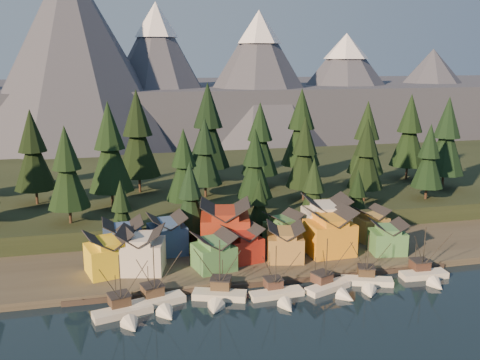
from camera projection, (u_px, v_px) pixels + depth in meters
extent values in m
plane|color=black|center=(292.00, 320.00, 93.96)|extent=(500.00, 500.00, 0.00)
cube|color=#393429|center=(240.00, 241.00, 131.68)|extent=(400.00, 50.00, 1.50)
cube|color=black|center=(205.00, 186.00, 178.54)|extent=(420.00, 100.00, 6.00)
cube|color=#40342D|center=(266.00, 280.00, 109.48)|extent=(80.00, 4.00, 1.00)
cube|color=#4F5365|center=(161.00, 109.00, 317.94)|extent=(560.00, 160.00, 30.00)
cone|color=#4F5365|center=(73.00, 57.00, 244.09)|extent=(100.00, 100.00, 90.00)
cone|color=#4F5365|center=(158.00, 75.00, 272.29)|extent=(80.00, 80.00, 72.00)
cone|color=white|center=(156.00, 19.00, 266.14)|extent=(22.40, 22.40, 17.28)
cone|color=#4F5365|center=(258.00, 79.00, 272.79)|extent=(84.00, 84.00, 68.00)
cone|color=white|center=(259.00, 27.00, 266.98)|extent=(23.52, 23.52, 16.32)
cone|color=#4F5365|center=(345.00, 86.00, 301.62)|extent=(92.00, 92.00, 58.00)
cone|color=white|center=(346.00, 46.00, 296.67)|extent=(25.76, 25.76, 13.92)
cone|color=#4F5365|center=(430.00, 91.00, 323.79)|extent=(88.00, 88.00, 50.00)
cube|color=beige|center=(123.00, 313.00, 95.55)|extent=(10.99, 5.82, 1.77)
cone|color=beige|center=(132.00, 327.00, 90.59)|extent=(4.11, 4.30, 3.32)
cube|color=black|center=(123.00, 317.00, 95.70)|extent=(11.25, 5.94, 0.39)
cube|color=#473526|center=(119.00, 300.00, 96.81)|extent=(4.26, 4.10, 1.99)
cube|color=#262424|center=(119.00, 294.00, 96.56)|extent=(4.53, 4.37, 0.22)
cylinder|color=black|center=(120.00, 282.00, 94.79)|extent=(0.20, 0.20, 9.97)
cylinder|color=black|center=(116.00, 288.00, 98.34)|extent=(0.16, 0.16, 4.88)
cube|color=silver|center=(156.00, 303.00, 99.55)|extent=(11.20, 6.14, 1.81)
cone|color=silver|center=(168.00, 316.00, 94.56)|extent=(4.25, 4.43, 3.39)
cube|color=black|center=(157.00, 306.00, 99.70)|extent=(11.46, 6.27, 0.40)
cube|color=brown|center=(152.00, 290.00, 100.82)|extent=(4.39, 4.24, 2.03)
cube|color=#262424|center=(152.00, 285.00, 100.56)|extent=(4.67, 4.52, 0.23)
cylinder|color=black|center=(154.00, 272.00, 98.77)|extent=(0.20, 0.20, 10.16)
cylinder|color=black|center=(148.00, 278.00, 102.34)|extent=(0.16, 0.16, 4.97)
cube|color=beige|center=(220.00, 296.00, 102.26)|extent=(10.80, 6.75, 1.83)
cone|color=beige|center=(215.00, 310.00, 96.82)|extent=(4.43, 4.46, 3.43)
cube|color=black|center=(220.00, 300.00, 102.41)|extent=(11.05, 6.89, 0.40)
cube|color=#4D3D29|center=(221.00, 284.00, 103.67)|extent=(4.62, 4.48, 2.06)
cube|color=#262424|center=(221.00, 278.00, 103.41)|extent=(4.91, 4.78, 0.23)
cylinder|color=black|center=(220.00, 266.00, 101.51)|extent=(0.21, 0.21, 10.30)
cylinder|color=black|center=(223.00, 272.00, 105.37)|extent=(0.16, 0.16, 5.04)
cube|color=silver|center=(277.00, 295.00, 103.09)|extent=(10.64, 3.70, 1.60)
cone|color=silver|center=(288.00, 308.00, 97.75)|extent=(3.23, 3.77, 2.99)
cube|color=black|center=(277.00, 297.00, 103.22)|extent=(10.90, 3.76, 0.35)
cube|color=#51352B|center=(273.00, 283.00, 104.52)|extent=(3.39, 3.20, 1.80)
cube|color=#262424|center=(273.00, 278.00, 104.30)|extent=(3.60, 3.42, 0.20)
cylinder|color=black|center=(276.00, 268.00, 102.51)|extent=(0.18, 0.18, 8.98)
cylinder|color=black|center=(269.00, 272.00, 106.22)|extent=(0.14, 0.14, 4.39)
cube|color=silver|center=(328.00, 288.00, 105.83)|extent=(10.08, 6.43, 1.68)
cone|color=silver|center=(347.00, 298.00, 101.62)|extent=(4.12, 4.20, 3.14)
cube|color=black|center=(328.00, 291.00, 105.97)|extent=(10.32, 6.56, 0.37)
cube|color=brown|center=(322.00, 278.00, 106.87)|extent=(4.27, 4.15, 1.89)
cube|color=#262424|center=(322.00, 273.00, 106.63)|extent=(4.54, 4.42, 0.21)
cylinder|color=black|center=(327.00, 261.00, 105.06)|extent=(0.19, 0.19, 9.43)
cylinder|color=black|center=(315.00, 268.00, 108.13)|extent=(0.15, 0.15, 4.61)
cube|color=white|center=(367.00, 282.00, 108.84)|extent=(10.74, 6.41, 1.63)
cone|color=white|center=(370.00, 294.00, 103.36)|extent=(4.07, 4.36, 3.05)
cube|color=black|center=(367.00, 285.00, 108.98)|extent=(11.00, 6.54, 0.36)
cube|color=#423323|center=(366.00, 271.00, 110.32)|extent=(4.10, 3.98, 1.83)
cube|color=#262424|center=(366.00, 267.00, 110.09)|extent=(4.36, 4.24, 0.20)
cylinder|color=black|center=(368.00, 256.00, 108.25)|extent=(0.18, 0.18, 9.15)
cylinder|color=black|center=(365.00, 261.00, 112.07)|extent=(0.14, 0.14, 4.47)
cube|color=silver|center=(424.00, 276.00, 111.96)|extent=(9.96, 3.66, 1.73)
cone|color=silver|center=(438.00, 286.00, 106.80)|extent=(3.38, 3.49, 3.24)
cube|color=black|center=(423.00, 279.00, 112.10)|extent=(10.20, 3.73, 0.38)
cube|color=#442D24|center=(420.00, 265.00, 113.30)|extent=(3.59, 3.39, 1.94)
cube|color=#262424|center=(420.00, 260.00, 113.06)|extent=(3.82, 3.61, 0.22)
cylinder|color=black|center=(424.00, 249.00, 111.26)|extent=(0.19, 0.19, 9.72)
cylinder|color=black|center=(415.00, 255.00, 114.91)|extent=(0.15, 0.15, 4.75)
cube|color=yellow|center=(109.00, 259.00, 109.96)|extent=(10.43, 9.64, 6.04)
cube|color=yellow|center=(108.00, 242.00, 109.15)|extent=(6.57, 8.50, 1.23)
cube|color=beige|center=(142.00, 256.00, 110.99)|extent=(10.48, 9.75, 6.43)
cube|color=beige|center=(141.00, 239.00, 110.13)|extent=(6.55, 8.67, 1.25)
cube|color=#447F45|center=(214.00, 257.00, 112.29)|extent=(9.25, 8.85, 5.23)
cube|color=#447F45|center=(214.00, 243.00, 111.58)|extent=(5.77, 7.94, 1.10)
cube|color=maroon|center=(242.00, 249.00, 116.82)|extent=(8.89, 8.22, 5.35)
cube|color=maroon|center=(242.00, 235.00, 116.10)|extent=(5.54, 7.32, 1.07)
cube|color=olive|center=(285.00, 247.00, 117.59)|extent=(9.28, 9.28, 5.52)
cube|color=olive|center=(285.00, 233.00, 116.85)|extent=(5.86, 8.34, 1.09)
cube|color=orange|center=(329.00, 238.00, 120.81)|extent=(10.27, 8.75, 7.36)
cube|color=orange|center=(330.00, 219.00, 119.83)|extent=(5.77, 8.42, 1.40)
cube|color=#488548|center=(387.00, 242.00, 121.59)|extent=(8.34, 7.57, 5.09)
cube|color=#488548|center=(388.00, 229.00, 120.90)|extent=(5.03, 6.91, 1.04)
cube|color=#375284|center=(124.00, 246.00, 116.81)|extent=(8.67, 7.77, 6.54)
cube|color=#375284|center=(123.00, 229.00, 115.94)|extent=(4.88, 7.48, 1.18)
cube|color=#35507D|center=(167.00, 239.00, 121.22)|extent=(8.85, 8.41, 6.50)
cube|color=#35507D|center=(167.00, 223.00, 120.37)|extent=(5.26, 7.83, 1.12)
cube|color=maroon|center=(225.00, 233.00, 122.58)|extent=(12.55, 11.25, 8.22)
cube|color=maroon|center=(225.00, 213.00, 121.48)|extent=(7.67, 10.12, 1.54)
cube|color=#3F6F3C|center=(283.00, 233.00, 126.88)|extent=(9.00, 8.04, 5.40)
cube|color=#3F6F3C|center=(283.00, 220.00, 126.16)|extent=(5.64, 7.04, 1.08)
cube|color=beige|center=(326.00, 226.00, 128.35)|extent=(11.16, 10.15, 7.96)
cube|color=beige|center=(326.00, 207.00, 127.30)|extent=(6.56, 9.47, 1.44)
cube|color=#A6813B|center=(370.00, 228.00, 130.38)|extent=(7.82, 7.43, 5.74)
cube|color=#A6813B|center=(371.00, 215.00, 129.63)|extent=(4.65, 6.92, 0.99)
cylinder|color=#332319|center=(37.00, 196.00, 145.11)|extent=(0.70, 0.70, 4.54)
cone|color=black|center=(34.00, 160.00, 142.90)|extent=(11.10, 11.10, 15.64)
cone|color=black|center=(31.00, 130.00, 141.08)|extent=(7.57, 7.57, 11.35)
cylinder|color=#332319|center=(70.00, 215.00, 128.48)|extent=(0.70, 0.70, 4.17)
cone|color=black|center=(68.00, 178.00, 126.46)|extent=(10.18, 10.18, 14.35)
cone|color=black|center=(65.00, 147.00, 124.79)|extent=(6.94, 6.94, 10.41)
cylinder|color=#332319|center=(112.00, 198.00, 142.05)|extent=(0.70, 0.70, 4.95)
cone|color=black|center=(110.00, 158.00, 139.63)|extent=(12.11, 12.11, 17.06)
cone|color=black|center=(108.00, 125.00, 137.65)|extent=(8.26, 8.26, 12.39)
cylinder|color=#332319|center=(140.00, 183.00, 158.04)|extent=(0.70, 0.70, 5.31)
cone|color=black|center=(138.00, 145.00, 155.45)|extent=(12.99, 12.99, 18.30)
cone|color=black|center=(137.00, 112.00, 153.33)|extent=(8.85, 8.85, 13.28)
cylinder|color=#332319|center=(185.00, 206.00, 136.81)|extent=(0.70, 0.70, 3.84)
cone|color=black|center=(184.00, 174.00, 134.93)|extent=(9.40, 9.40, 13.24)
cone|color=black|center=(184.00, 147.00, 133.40)|extent=(6.41, 6.41, 9.61)
cylinder|color=#332319|center=(206.00, 190.00, 152.82)|extent=(0.70, 0.70, 4.00)
cone|color=black|center=(205.00, 160.00, 150.87)|extent=(9.78, 9.78, 13.78)
cone|color=black|center=(205.00, 135.00, 149.28)|extent=(6.67, 6.67, 10.00)
cylinder|color=#332319|center=(255.00, 203.00, 139.02)|extent=(0.70, 0.70, 3.81)
cone|color=black|center=(255.00, 173.00, 137.17)|extent=(9.30, 9.30, 13.11)
cone|color=black|center=(255.00, 147.00, 135.65)|extent=(6.34, 6.34, 9.51)
cylinder|color=#332319|center=(260.00, 180.00, 163.50)|extent=(0.70, 0.70, 4.59)
cone|color=black|center=(260.00, 148.00, 161.26)|extent=(11.23, 11.23, 15.82)
cone|color=black|center=(260.00, 121.00, 159.42)|extent=(7.65, 7.65, 11.48)
cylinder|color=#332319|center=(303.00, 193.00, 149.27)|extent=(0.70, 0.70, 4.12)
cone|color=black|center=(304.00, 162.00, 147.27)|extent=(10.06, 10.06, 14.18)
cone|color=black|center=(305.00, 135.00, 145.62)|extent=(6.86, 6.86, 10.29)
cylinder|color=#332319|center=(300.00, 171.00, 174.66)|extent=(0.70, 0.70, 5.19)
cone|color=black|center=(301.00, 137.00, 172.13)|extent=(12.68, 12.68, 17.87)
cone|color=black|center=(302.00, 109.00, 170.06)|extent=(8.65, 8.65, 12.97)
cylinder|color=#332319|center=(364.00, 194.00, 148.19)|extent=(0.70, 0.70, 4.06)
cone|color=black|center=(366.00, 163.00, 146.21)|extent=(9.93, 9.93, 14.00)
cone|color=black|center=(367.00, 137.00, 144.59)|extent=(6.77, 6.77, 10.16)
cylinder|color=#332319|center=(364.00, 179.00, 165.11)|extent=(0.70, 0.70, 4.63)
cone|color=black|center=(366.00, 147.00, 162.86)|extent=(11.32, 11.32, 15.95)
cone|color=black|center=(368.00, 120.00, 161.01)|extent=(7.72, 7.72, 11.58)
cylinder|color=#332319|center=(426.00, 192.00, 150.44)|extent=(0.70, 0.70, 3.75)
cone|color=black|center=(428.00, 164.00, 148.62)|extent=(9.16, 9.16, 12.90)
cone|color=black|center=(430.00, 141.00, 147.12)|extent=(6.24, 6.24, 9.37)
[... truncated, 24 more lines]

